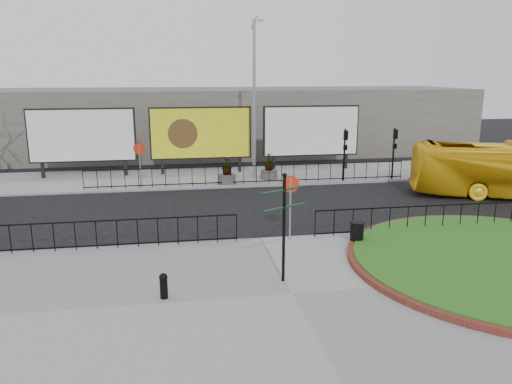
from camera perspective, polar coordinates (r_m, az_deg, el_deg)
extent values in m
plane|color=black|center=(19.10, 0.66, -5.58)|extent=(90.00, 90.00, 0.00)
cube|color=gray|center=(14.54, 4.19, -11.72)|extent=(30.00, 10.00, 0.12)
cube|color=gray|center=(30.57, -3.29, 1.82)|extent=(44.00, 6.00, 0.12)
cylinder|color=brown|center=(18.44, 26.88, -7.13)|extent=(10.40, 10.40, 0.18)
cylinder|color=#2B5516|center=(18.44, 26.89, -7.07)|extent=(10.00, 10.00, 0.22)
cylinder|color=gray|center=(27.67, -13.09, 2.90)|extent=(0.07, 0.07, 2.40)
cylinder|color=red|center=(27.52, -13.20, 4.85)|extent=(0.64, 0.03, 0.64)
cylinder|color=white|center=(27.54, -13.19, 4.85)|extent=(0.50, 0.03, 0.50)
cylinder|color=gray|center=(18.53, 3.93, -1.95)|extent=(0.07, 0.07, 2.40)
cylinder|color=red|center=(18.30, 3.98, 0.92)|extent=(0.64, 0.03, 0.64)
cylinder|color=white|center=(18.32, 3.97, 0.93)|extent=(0.50, 0.03, 0.50)
cube|color=black|center=(32.22, -23.18, 2.36)|extent=(0.18, 0.18, 1.00)
cube|color=black|center=(31.41, -14.65, 2.76)|extent=(0.18, 0.18, 1.00)
cube|color=black|center=(31.43, -19.25, 6.14)|extent=(6.20, 0.25, 3.20)
cube|color=white|center=(31.28, -19.30, 6.10)|extent=(6.00, 0.06, 3.00)
cube|color=black|center=(31.29, -10.63, 2.92)|extent=(0.18, 0.18, 1.00)
cube|color=black|center=(31.54, -1.88, 3.23)|extent=(0.18, 0.18, 1.00)
cube|color=black|center=(31.03, -6.33, 6.72)|extent=(6.20, 0.25, 3.20)
cube|color=yellow|center=(30.87, -6.32, 6.69)|extent=(6.00, 0.06, 3.00)
cube|color=black|center=(31.90, 2.05, 3.35)|extent=(0.18, 0.18, 1.00)
cube|color=black|center=(33.18, 10.22, 3.54)|extent=(0.18, 0.18, 1.00)
cube|color=black|center=(32.17, 6.30, 6.96)|extent=(6.20, 0.25, 3.20)
cube|color=white|center=(32.02, 6.38, 6.93)|extent=(6.00, 0.06, 3.00)
cylinder|color=gray|center=(29.19, -0.22, 10.32)|extent=(0.18, 0.18, 9.00)
cylinder|color=gray|center=(29.27, -0.23, 18.85)|extent=(0.43, 0.10, 0.77)
cube|color=gray|center=(29.34, 0.48, 19.04)|extent=(0.35, 0.15, 0.12)
cylinder|color=black|center=(29.21, 10.05, 4.19)|extent=(0.10, 0.10, 3.00)
cube|color=black|center=(28.94, 10.22, 6.40)|extent=(0.22, 0.18, 0.55)
cube|color=black|center=(29.03, 10.17, 5.03)|extent=(0.20, 0.16, 0.30)
cylinder|color=black|center=(30.34, 15.42, 4.26)|extent=(0.10, 0.10, 3.00)
cube|color=black|center=(30.07, 15.65, 6.38)|extent=(0.22, 0.18, 0.55)
cube|color=black|center=(30.16, 15.57, 5.06)|extent=(0.20, 0.16, 0.30)
cube|color=slate|center=(40.07, -4.91, 8.11)|extent=(40.00, 10.00, 5.00)
cylinder|color=black|center=(14.76, 3.20, -4.37)|extent=(0.09, 0.09, 3.20)
sphere|color=black|center=(14.34, 3.28, 1.92)|extent=(0.14, 0.14, 0.14)
cube|color=black|center=(14.20, 1.98, 0.02)|extent=(0.74, 0.44, 0.03)
cube|color=black|center=(14.72, 4.34, 0.48)|extent=(0.70, 0.53, 0.03)
cube|color=black|center=(14.30, 2.06, -2.01)|extent=(0.72, 0.50, 0.03)
cube|color=black|center=(14.80, 4.46, -1.50)|extent=(0.74, 0.44, 0.03)
cylinder|color=black|center=(14.33, -10.50, -10.75)|extent=(0.22, 0.22, 0.60)
sphere|color=black|center=(14.20, -10.55, -9.57)|extent=(0.24, 0.24, 0.24)
cylinder|color=black|center=(18.55, 11.44, -4.74)|extent=(0.49, 0.49, 0.81)
cylinder|color=black|center=(18.43, 11.50, -3.47)|extent=(0.52, 0.52, 0.05)
cylinder|color=#4C4C4F|center=(28.21, -3.35, 1.50)|extent=(1.01, 1.01, 0.53)
imported|color=#2B5516|center=(28.06, -3.38, 3.06)|extent=(0.79, 0.79, 1.04)
cylinder|color=#4C4C4F|center=(29.49, 1.50, 2.03)|extent=(0.99, 0.99, 0.51)
imported|color=#2B5516|center=(29.34, 1.51, 3.54)|extent=(0.70, 0.70, 1.07)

